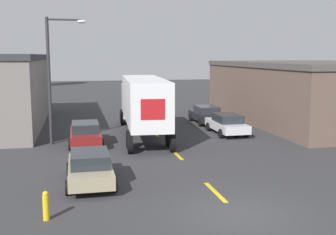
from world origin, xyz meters
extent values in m
plane|color=#333335|center=(0.00, 0.00, 0.00)|extent=(160.00, 160.00, 0.00)
cube|color=gold|center=(0.00, 2.47, 0.00)|extent=(0.20, 2.54, 0.01)
cube|color=gold|center=(0.00, 9.13, 0.00)|extent=(0.20, 2.54, 0.01)
cube|color=gold|center=(0.00, 15.78, 0.00)|extent=(0.20, 2.54, 0.01)
cube|color=brown|center=(14.83, 18.48, 2.27)|extent=(13.67, 19.04, 4.54)
cube|color=#4C4742|center=(14.83, 18.48, 4.74)|extent=(13.87, 19.24, 0.40)
cube|color=silver|center=(-0.59, 20.70, 1.85)|extent=(2.48, 3.15, 2.62)
cube|color=white|center=(-1.03, 13.99, 2.59)|extent=(3.05, 9.99, 2.81)
cube|color=red|center=(-1.35, 9.06, 2.59)|extent=(1.32, 0.12, 1.13)
cylinder|color=black|center=(0.64, 21.00, 0.54)|extent=(0.35, 1.10, 1.08)
cylinder|color=black|center=(-1.77, 21.16, 0.54)|extent=(0.35, 1.10, 1.08)
cylinder|color=black|center=(0.56, 19.80, 0.54)|extent=(0.35, 1.10, 1.08)
cylinder|color=black|center=(-1.85, 19.95, 0.54)|extent=(0.35, 1.10, 1.08)
cylinder|color=black|center=(-0.01, 11.19, 0.54)|extent=(0.35, 1.10, 1.08)
cylinder|color=black|center=(-2.41, 11.35, 0.54)|extent=(0.35, 1.10, 1.08)
cylinder|color=black|center=(-0.10, 9.79, 0.54)|extent=(0.35, 1.10, 1.08)
cylinder|color=black|center=(-2.50, 9.95, 0.54)|extent=(0.35, 1.10, 1.08)
cube|color=silver|center=(4.90, 14.47, 0.59)|extent=(1.80, 4.47, 0.56)
cube|color=#23282D|center=(4.90, 14.34, 1.14)|extent=(1.59, 2.33, 0.55)
cylinder|color=black|center=(5.80, 15.86, 0.31)|extent=(0.22, 0.61, 0.61)
cylinder|color=black|center=(3.99, 15.86, 0.31)|extent=(0.22, 0.61, 0.61)
cylinder|color=black|center=(5.80, 13.08, 0.31)|extent=(0.22, 0.61, 0.61)
cylinder|color=black|center=(3.99, 13.08, 0.31)|extent=(0.22, 0.61, 0.61)
cube|color=black|center=(4.90, 19.28, 0.59)|extent=(1.80, 4.47, 0.56)
cube|color=#23282D|center=(4.90, 19.14, 1.14)|extent=(1.59, 2.33, 0.55)
cylinder|color=black|center=(5.80, 20.66, 0.31)|extent=(0.22, 0.61, 0.61)
cylinder|color=black|center=(3.99, 20.66, 0.31)|extent=(0.22, 0.61, 0.61)
cylinder|color=black|center=(5.80, 17.89, 0.31)|extent=(0.22, 0.61, 0.61)
cylinder|color=black|center=(3.99, 17.89, 0.31)|extent=(0.22, 0.61, 0.61)
cube|color=tan|center=(-4.90, 4.76, 0.59)|extent=(1.80, 4.47, 0.56)
cube|color=#23282D|center=(-4.90, 4.62, 1.14)|extent=(1.59, 2.33, 0.55)
cylinder|color=black|center=(-3.99, 6.15, 0.31)|extent=(0.22, 0.61, 0.61)
cylinder|color=black|center=(-5.80, 6.15, 0.31)|extent=(0.22, 0.61, 0.61)
cylinder|color=black|center=(-3.99, 3.37, 0.31)|extent=(0.22, 0.61, 0.61)
cylinder|color=black|center=(-5.80, 3.37, 0.31)|extent=(0.22, 0.61, 0.61)
cube|color=maroon|center=(-4.90, 12.89, 0.59)|extent=(1.80, 4.47, 0.56)
cube|color=#23282D|center=(-4.90, 12.76, 1.14)|extent=(1.59, 2.33, 0.55)
cylinder|color=black|center=(-3.99, 14.28, 0.31)|extent=(0.22, 0.61, 0.61)
cylinder|color=black|center=(-5.80, 14.28, 0.31)|extent=(0.22, 0.61, 0.61)
cylinder|color=black|center=(-3.99, 11.50, 0.31)|extent=(0.22, 0.61, 0.61)
cylinder|color=black|center=(-5.80, 11.50, 0.31)|extent=(0.22, 0.61, 0.61)
cylinder|color=#2D2D30|center=(-6.96, 13.48, 3.88)|extent=(0.20, 0.20, 7.75)
cylinder|color=#2D2D30|center=(-5.93, 13.48, 7.60)|extent=(2.05, 0.11, 0.11)
ellipsoid|color=silver|center=(-4.91, 13.48, 7.50)|extent=(0.56, 0.32, 0.22)
cylinder|color=gold|center=(-6.48, 0.91, 0.42)|extent=(0.22, 0.22, 0.85)
sphere|color=gold|center=(-6.48, 0.91, 0.91)|extent=(0.20, 0.20, 0.20)
camera|label=1|loc=(-5.37, -13.11, 5.47)|focal=45.00mm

